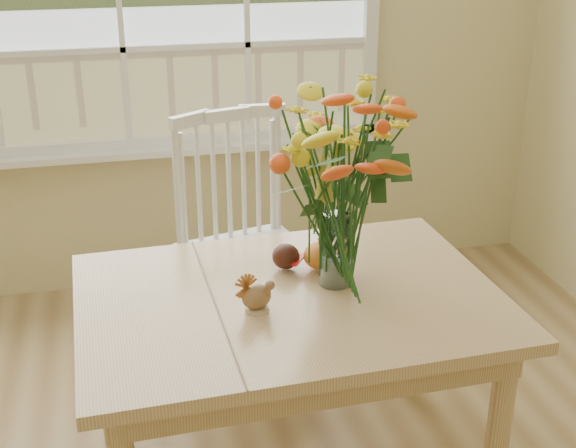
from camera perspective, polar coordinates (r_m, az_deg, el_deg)
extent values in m
cube|color=beige|center=(3.51, -12.45, 15.84)|extent=(4.00, 0.02, 2.70)
cube|color=white|center=(3.58, -11.51, 5.19)|extent=(2.42, 0.12, 0.03)
cube|color=tan|center=(2.31, 0.11, -5.66)|extent=(1.28, 0.93, 0.04)
cube|color=tan|center=(2.35, 0.11, -7.16)|extent=(1.15, 0.81, 0.10)
cylinder|color=tan|center=(2.73, -12.97, -9.59)|extent=(0.07, 0.07, 0.63)
cylinder|color=tan|center=(2.41, 15.28, -14.85)|extent=(0.07, 0.07, 0.63)
cylinder|color=tan|center=(2.93, 8.48, -6.78)|extent=(0.07, 0.07, 0.63)
cube|color=white|center=(2.97, -2.87, -2.62)|extent=(0.56, 0.54, 0.05)
cube|color=white|center=(3.02, -4.40, 3.21)|extent=(0.46, 0.15, 0.53)
cylinder|color=white|center=(2.89, -4.61, -9.05)|extent=(0.04, 0.04, 0.45)
cylinder|color=white|center=(3.16, -7.04, -6.12)|extent=(0.04, 0.04, 0.45)
cylinder|color=white|center=(3.03, 1.69, -7.40)|extent=(0.04, 0.04, 0.45)
cylinder|color=white|center=(3.29, -1.18, -4.75)|extent=(0.04, 0.04, 0.45)
cylinder|color=white|center=(2.32, 3.54, -1.95)|extent=(0.10, 0.10, 0.22)
ellipsoid|color=orange|center=(2.44, 2.42, -2.45)|extent=(0.11, 0.11, 0.08)
cylinder|color=#CCB78C|center=(2.22, -2.33, -6.30)|extent=(0.07, 0.07, 0.01)
ellipsoid|color=brown|center=(2.20, -2.34, -5.41)|extent=(0.10, 0.09, 0.07)
ellipsoid|color=#38160F|center=(2.44, -0.16, -2.50)|extent=(0.09, 0.09, 0.08)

